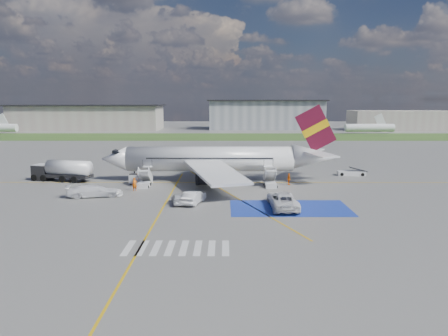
{
  "coord_description": "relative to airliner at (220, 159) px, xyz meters",
  "views": [
    {
      "loc": [
        2.33,
        -54.08,
        12.7
      ],
      "look_at": [
        2.22,
        4.18,
        3.5
      ],
      "focal_mm": 35.0,
      "sensor_mm": 36.0,
      "label": 1
    }
  ],
  "objects": [
    {
      "name": "ground",
      "position": [
        -1.51,
        -14.0,
        -3.39
      ],
      "size": [
        400.0,
        400.0,
        0.0
      ],
      "primitive_type": "plane",
      "color": "#60605E",
      "rests_on": "ground"
    },
    {
      "name": "grass_strip",
      "position": [
        -1.51,
        81.0,
        -3.39
      ],
      "size": [
        400.0,
        30.0,
        0.01
      ],
      "primitive_type": "cube",
      "color": "#2D4C1E",
      "rests_on": "ground"
    },
    {
      "name": "taxiway_line_main",
      "position": [
        -1.51,
        -2.0,
        -3.39
      ],
      "size": [
        120.0,
        0.2,
        0.01
      ],
      "primitive_type": "cube",
      "color": "gold",
      "rests_on": "ground"
    },
    {
      "name": "taxiway_line_cross",
      "position": [
        -6.51,
        -24.0,
        -3.39
      ],
      "size": [
        0.2,
        60.0,
        0.01
      ],
      "primitive_type": "cube",
      "color": "gold",
      "rests_on": "ground"
    },
    {
      "name": "taxiway_line_diag",
      "position": [
        -1.51,
        -2.0,
        -3.39
      ],
      "size": [
        20.71,
        56.45,
        0.01
      ],
      "primitive_type": "cube",
      "rotation": [
        0.0,
        0.0,
        0.35
      ],
      "color": "gold",
      "rests_on": "ground"
    },
    {
      "name": "staging_box",
      "position": [
        8.49,
        -18.0,
        -3.39
      ],
      "size": [
        14.0,
        8.0,
        0.01
      ],
      "primitive_type": "cube",
      "color": "#1A339C",
      "rests_on": "ground"
    },
    {
      "name": "crosswalk",
      "position": [
        -3.31,
        -32.0,
        -3.39
      ],
      "size": [
        9.0,
        4.0,
        0.01
      ],
      "color": "silver",
      "rests_on": "ground"
    },
    {
      "name": "terminal_west",
      "position": [
        -56.51,
        116.0,
        1.61
      ],
      "size": [
        60.0,
        22.0,
        10.0
      ],
      "primitive_type": "cube",
      "color": "#A2978B",
      "rests_on": "ground"
    },
    {
      "name": "terminal_centre",
      "position": [
        18.49,
        121.0,
        2.61
      ],
      "size": [
        48.0,
        18.0,
        12.0
      ],
      "primitive_type": "cube",
      "color": "gray",
      "rests_on": "ground"
    },
    {
      "name": "terminal_east",
      "position": [
        73.49,
        114.0,
        0.61
      ],
      "size": [
        40.0,
        16.0,
        8.0
      ],
      "primitive_type": "cube",
      "color": "#A2978B",
      "rests_on": "ground"
    },
    {
      "name": "airliner",
      "position": [
        0.0,
        0.0,
        0.0
      ],
      "size": [
        36.81,
        32.95,
        11.92
      ],
      "color": "silver",
      "rests_on": "ground"
    },
    {
      "name": "airstairs_fwd",
      "position": [
        -11.01,
        -5.3,
        -2.77
      ],
      "size": [
        1.9,
        5.2,
        3.6
      ],
      "color": "silver",
      "rests_on": "ground"
    },
    {
      "name": "airstairs_aft",
      "position": [
        7.49,
        -5.3,
        -2.77
      ],
      "size": [
        1.9,
        5.2,
        3.6
      ],
      "color": "silver",
      "rests_on": "ground"
    },
    {
      "name": "fuel_tanker",
      "position": [
        -24.66,
        -0.66,
        -2.01
      ],
      "size": [
        9.92,
        4.8,
        3.28
      ],
      "rotation": [
        0.0,
        0.0,
        -0.25
      ],
      "color": "black",
      "rests_on": "ground"
    },
    {
      "name": "gpu_cart",
      "position": [
        -12.63,
        -3.28,
        -2.68
      ],
      "size": [
        1.94,
        1.28,
        1.59
      ],
      "rotation": [
        0.0,
        0.0,
        -0.02
      ],
      "color": "silver",
      "rests_on": "ground"
    },
    {
      "name": "belt_loader",
      "position": [
        22.21,
        4.41,
        -3.03
      ],
      "size": [
        4.96,
        2.03,
        1.47
      ],
      "rotation": [
        0.0,
        0.0,
        -0.05
      ],
      "color": "silver",
      "rests_on": "ground"
    },
    {
      "name": "car_silver_a",
      "position": [
        -4.85,
        -15.92,
        -2.71
      ],
      "size": [
        2.31,
        4.22,
        1.36
      ],
      "primitive_type": "imported",
      "rotation": [
        0.0,
        0.0,
        3.32
      ],
      "color": "silver",
      "rests_on": "ground"
    },
    {
      "name": "car_silver_b",
      "position": [
        -3.02,
        -15.7,
        -2.59
      ],
      "size": [
        3.0,
        5.15,
        1.6
      ],
      "primitive_type": "imported",
      "rotation": [
        0.0,
        0.0,
        2.86
      ],
      "color": "#B5B7BD",
      "rests_on": "ground"
    },
    {
      "name": "van_white_a",
      "position": [
        7.69,
        -17.6,
        -2.17
      ],
      "size": [
        3.1,
        6.58,
        2.45
      ],
      "primitive_type": "imported",
      "rotation": [
        0.0,
        0.0,
        3.16
      ],
      "color": "white",
      "rests_on": "ground"
    },
    {
      "name": "van_white_b",
      "position": [
        -16.28,
        -12.03,
        -2.34
      ],
      "size": [
        5.66,
        3.08,
        2.1
      ],
      "primitive_type": "imported",
      "rotation": [
        0.0,
        0.0,
        1.75
      ],
      "color": "white",
      "rests_on": "ground"
    },
    {
      "name": "crew_fwd",
      "position": [
        -11.79,
        -8.18,
        -2.46
      ],
      "size": [
        0.81,
        0.71,
        1.87
      ],
      "primitive_type": "imported",
      "rotation": [
        0.0,
        0.0,
        0.48
      ],
      "color": "orange",
      "rests_on": "ground"
    },
    {
      "name": "crew_nose",
      "position": [
        -12.25,
        -3.62,
        -2.54
      ],
      "size": [
        0.91,
        1.01,
        1.72
      ],
      "primitive_type": "imported",
      "rotation": [
        0.0,
        0.0,
        -1.2
      ],
      "color": "orange",
      "rests_on": "ground"
    },
    {
      "name": "crew_aft",
      "position": [
        10.43,
        -3.89,
        -2.5
      ],
      "size": [
        0.63,
        1.11,
        1.78
      ],
      "primitive_type": "imported",
      "rotation": [
        0.0,
        0.0,
        1.77
      ],
      "color": "orange",
      "rests_on": "ground"
    }
  ]
}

